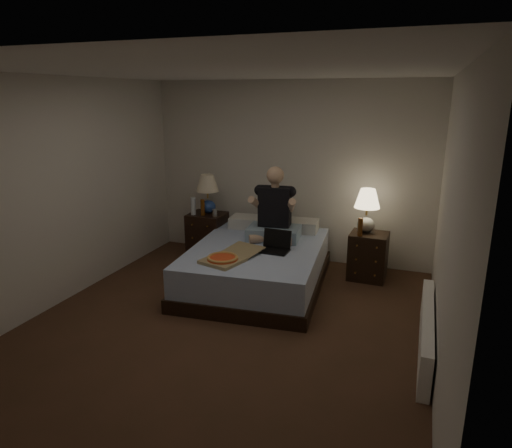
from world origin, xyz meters
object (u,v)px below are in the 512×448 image
at_px(nightstand_right, 368,256).
at_px(beer_bottle_right, 360,227).
at_px(lamp_left, 208,194).
at_px(water_bottle, 193,206).
at_px(soda_can, 215,213).
at_px(radiator, 426,332).
at_px(laptop, 274,242).
at_px(bed, 257,266).
at_px(pizza_box, 223,259).
at_px(lamp_right, 367,211).
at_px(nightstand_left, 208,235).
at_px(beer_bottle_left, 203,207).
at_px(person, 274,204).

xyz_separation_m(nightstand_right, beer_bottle_right, (-0.10, -0.14, 0.42)).
distance_m(lamp_left, water_bottle, 0.27).
relative_size(soda_can, radiator, 0.06).
xyz_separation_m(soda_can, laptop, (1.12, -0.76, -0.07)).
height_order(bed, pizza_box, pizza_box).
height_order(lamp_right, pizza_box, lamp_right).
height_order(pizza_box, radiator, pizza_box).
distance_m(nightstand_left, laptop, 1.58).
bearing_deg(laptop, beer_bottle_left, 151.94).
relative_size(lamp_left, soda_can, 5.60).
relative_size(nightstand_right, soda_can, 6.05).
xyz_separation_m(lamp_right, beer_bottle_left, (-2.25, -0.13, -0.12)).
xyz_separation_m(water_bottle, beer_bottle_right, (2.35, -0.06, -0.06)).
relative_size(bed, lamp_right, 3.62).
height_order(bed, laptop, laptop).
xyz_separation_m(bed, person, (0.10, 0.36, 0.72)).
bearing_deg(radiator, soda_can, 151.47).
bearing_deg(beer_bottle_right, person, -169.36).
xyz_separation_m(lamp_left, lamp_right, (2.24, -0.01, -0.05)).
height_order(beer_bottle_left, radiator, beer_bottle_left).
bearing_deg(soda_can, lamp_left, 142.44).
relative_size(lamp_right, soda_can, 5.60).
bearing_deg(pizza_box, soda_can, 133.77).
bearing_deg(soda_can, nightstand_left, 152.31).
distance_m(lamp_right, beer_bottle_right, 0.26).
relative_size(bed, pizza_box, 2.67).
distance_m(bed, soda_can, 1.17).
height_order(laptop, pizza_box, laptop).
relative_size(water_bottle, beer_bottle_left, 1.09).
xyz_separation_m(lamp_right, beer_bottle_right, (-0.04, -0.20, -0.17)).
relative_size(nightstand_left, radiator, 0.41).
relative_size(soda_can, person, 0.11).
bearing_deg(lamp_right, beer_bottle_left, -176.72).
xyz_separation_m(bed, radiator, (1.99, -0.91, -0.05)).
bearing_deg(radiator, lamp_left, 150.93).
bearing_deg(pizza_box, beer_bottle_right, 57.60).
height_order(lamp_left, lamp_right, lamp_left).
height_order(nightstand_right, laptop, laptop).
xyz_separation_m(laptop, pizza_box, (-0.42, -0.53, -0.08)).
bearing_deg(lamp_right, radiator, -64.72).
height_order(nightstand_left, soda_can, soda_can).
distance_m(bed, person, 0.81).
distance_m(soda_can, person, 1.04).
relative_size(soda_can, pizza_box, 0.13).
relative_size(nightstand_right, radiator, 0.38).
bearing_deg(bed, beer_bottle_left, 143.69).
relative_size(pizza_box, radiator, 0.47).
bearing_deg(radiator, bed, 155.48).
distance_m(lamp_right, soda_can, 2.08).
relative_size(soda_can, beer_bottle_left, 0.43).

